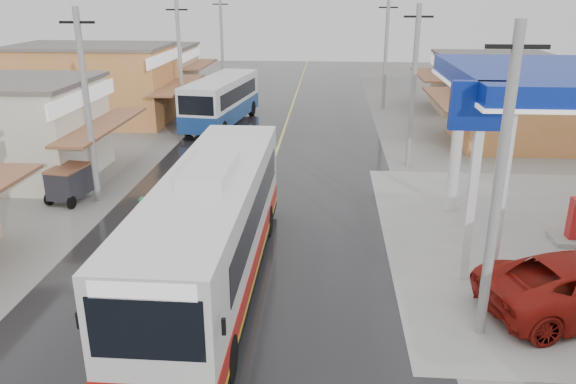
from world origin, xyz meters
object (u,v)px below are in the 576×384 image
object	(u,v)px
coach_bus	(213,229)
tricycle_near	(69,182)
cyclist	(147,231)
second_bus	(221,100)

from	to	relation	value
coach_bus	tricycle_near	bearing A→B (deg)	138.48
coach_bus	cyclist	xyz separation A→B (m)	(-2.89, 2.40, -1.22)
tricycle_near	second_bus	bearing A→B (deg)	84.17
cyclist	tricycle_near	xyz separation A→B (m)	(-4.76, 4.41, 0.22)
cyclist	tricycle_near	bearing A→B (deg)	121.22
coach_bus	second_bus	distance (m)	21.96
coach_bus	cyclist	world-z (taller)	coach_bus
second_bus	cyclist	xyz separation A→B (m)	(0.91, -19.23, -1.02)
cyclist	tricycle_near	size ratio (longest dim) A/B	0.93
coach_bus	second_bus	world-z (taller)	coach_bus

